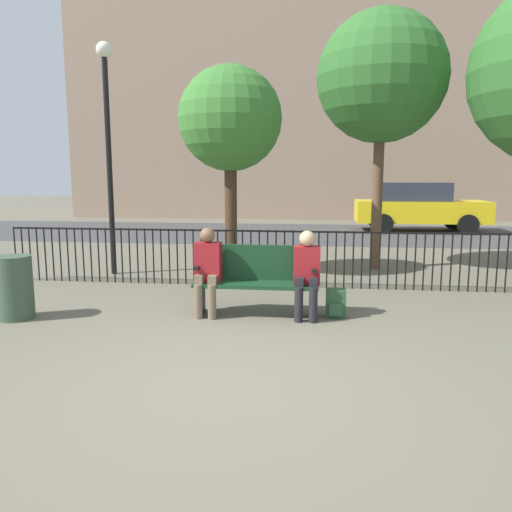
# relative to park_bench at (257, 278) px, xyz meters

# --- Properties ---
(ground_plane) EXTENTS (80.00, 80.00, 0.00)m
(ground_plane) POSITION_rel_park_bench_xyz_m (0.00, -2.32, -0.49)
(ground_plane) COLOR #605B4C
(park_bench) EXTENTS (1.63, 0.45, 0.92)m
(park_bench) POSITION_rel_park_bench_xyz_m (0.00, 0.00, 0.00)
(park_bench) COLOR #14381E
(park_bench) RESTS_ON ground
(seated_person_0) EXTENTS (0.34, 0.39, 1.16)m
(seated_person_0) POSITION_rel_park_bench_xyz_m (-0.64, -0.13, 0.16)
(seated_person_0) COLOR brown
(seated_person_0) RESTS_ON ground
(seated_person_1) EXTENTS (0.34, 0.39, 1.14)m
(seated_person_1) POSITION_rel_park_bench_xyz_m (0.66, -0.13, 0.15)
(seated_person_1) COLOR black
(seated_person_1) RESTS_ON ground
(backpack) EXTENTS (0.25, 0.25, 0.37)m
(backpack) POSITION_rel_park_bench_xyz_m (1.04, -0.02, -0.31)
(backpack) COLOR #284C2D
(backpack) RESTS_ON ground
(fence_railing) EXTENTS (9.01, 0.03, 0.95)m
(fence_railing) POSITION_rel_park_bench_xyz_m (-0.02, 1.70, 0.07)
(fence_railing) COLOR black
(fence_railing) RESTS_ON ground
(tree_0) EXTENTS (2.44, 2.44, 4.89)m
(tree_0) POSITION_rel_park_bench_xyz_m (1.94, 3.56, 3.16)
(tree_0) COLOR brown
(tree_0) RESTS_ON ground
(tree_2) EXTENTS (1.86, 1.86, 3.77)m
(tree_2) POSITION_rel_park_bench_xyz_m (-0.79, 2.63, 2.32)
(tree_2) COLOR #422D1E
(tree_2) RESTS_ON ground
(lamp_post) EXTENTS (0.28, 0.28, 4.17)m
(lamp_post) POSITION_rel_park_bench_xyz_m (-3.01, 2.45, 2.22)
(lamp_post) COLOR black
(lamp_post) RESTS_ON ground
(street_surface) EXTENTS (24.00, 6.00, 0.01)m
(street_surface) POSITION_rel_park_bench_xyz_m (0.00, 9.68, -0.49)
(street_surface) COLOR #3D3D3F
(street_surface) RESTS_ON ground
(parked_car_0) EXTENTS (4.20, 1.94, 1.62)m
(parked_car_0) POSITION_rel_park_bench_xyz_m (4.11, 10.67, 0.35)
(parked_car_0) COLOR yellow
(parked_car_0) RESTS_ON ground
(trash_bin) EXTENTS (0.45, 0.45, 0.82)m
(trash_bin) POSITION_rel_park_bench_xyz_m (-3.07, -0.58, -0.08)
(trash_bin) COLOR #384C38
(trash_bin) RESTS_ON ground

